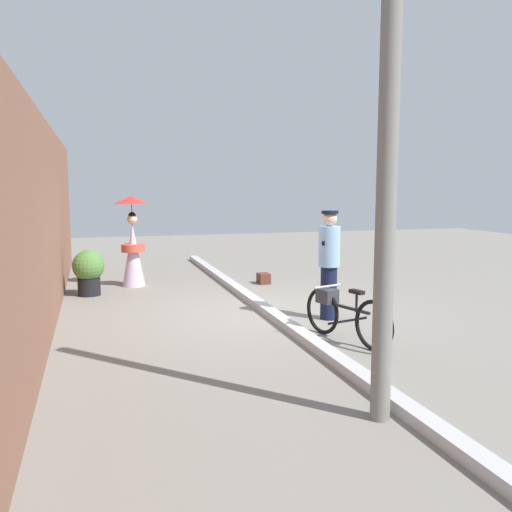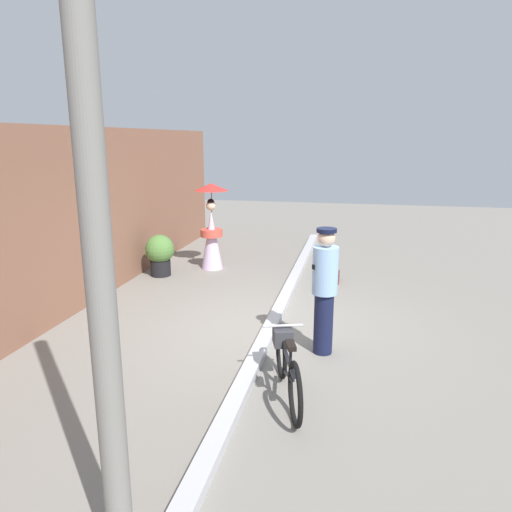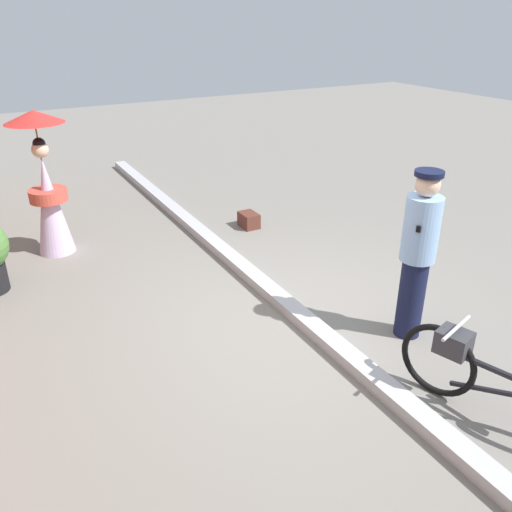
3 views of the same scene
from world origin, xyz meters
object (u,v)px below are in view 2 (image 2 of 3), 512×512
at_px(bicycle_near_officer, 287,363).
at_px(person_officer, 325,288).
at_px(utility_pole, 95,220).
at_px(potted_plant_by_door, 161,253).
at_px(person_with_parasol, 212,228).
at_px(backpack_on_pavement, 334,277).

height_order(bicycle_near_officer, person_officer, person_officer).
height_order(bicycle_near_officer, utility_pole, utility_pole).
distance_m(potted_plant_by_door, utility_pole, 7.45).
height_order(person_officer, person_with_parasol, person_with_parasol).
relative_size(person_with_parasol, utility_pole, 0.40).
xyz_separation_m(bicycle_near_officer, person_with_parasol, (5.08, 2.45, 0.54)).
bearing_deg(bicycle_near_officer, person_with_parasol, 25.76).
distance_m(person_with_parasol, backpack_on_pavement, 2.91).
bearing_deg(potted_plant_by_door, utility_pole, -159.19).
bearing_deg(bicycle_near_officer, backpack_on_pavement, -3.66).
xyz_separation_m(backpack_on_pavement, utility_pole, (-6.99, 1.08, 2.28)).
distance_m(person_officer, potted_plant_by_door, 4.82).
distance_m(bicycle_near_officer, person_with_parasol, 5.66).
distance_m(person_officer, person_with_parasol, 4.76).
bearing_deg(potted_plant_by_door, bicycle_near_officer, -142.11).
xyz_separation_m(potted_plant_by_door, backpack_on_pavement, (0.26, -3.64, -0.38)).
bearing_deg(bicycle_near_officer, potted_plant_by_door, 37.89).
xyz_separation_m(person_with_parasol, potted_plant_by_door, (-0.78, 0.90, -0.43)).
relative_size(person_with_parasol, potted_plant_by_door, 2.15).
distance_m(person_with_parasol, potted_plant_by_door, 1.26).
bearing_deg(backpack_on_pavement, potted_plant_by_door, 94.03).
xyz_separation_m(person_officer, person_with_parasol, (3.87, 2.77, -0.00)).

